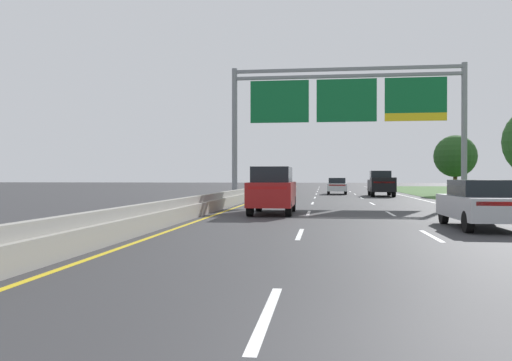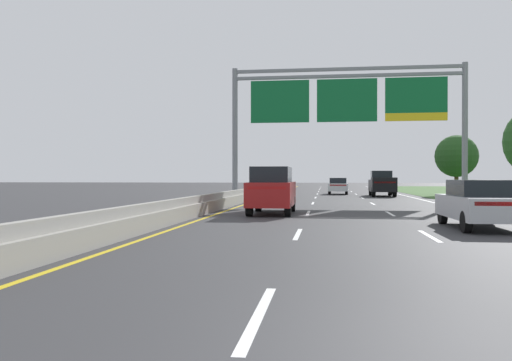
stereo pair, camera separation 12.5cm
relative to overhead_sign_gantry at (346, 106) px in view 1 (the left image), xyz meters
name	(u,v)px [view 1 (the left image)]	position (x,y,z in m)	size (l,w,h in m)	color
ground_plane	(339,199)	(-0.30, 5.43, -6.29)	(220.00, 220.00, 0.00)	#333335
lane_striping	(339,199)	(-0.30, 4.98, -6.28)	(11.96, 106.00, 0.01)	white
median_barrier_concrete	(252,194)	(-6.90, 5.43, -5.93)	(0.60, 110.00, 0.85)	#99968E
overhead_sign_gantry	(346,106)	(0.00, 0.00, 0.00)	(15.06, 0.42, 8.89)	gray
pickup_truck_black	(381,184)	(3.49, 11.92, -5.21)	(2.11, 5.44, 2.20)	black
car_white_centre_lane_sedan	(337,186)	(-0.17, 16.54, -5.47)	(1.93, 4.44, 1.57)	silver
car_red_left_lane_suv	(273,190)	(-3.75, -10.82, -5.19)	(1.93, 4.71, 2.11)	maroon
car_silver_right_lane_sedan	(480,203)	(3.58, -16.59, -5.47)	(1.88, 4.42, 1.57)	#B2B5BA
roadside_tree_far	(455,156)	(10.30, 14.61, -2.76)	(3.78, 3.78, 5.43)	#4C3823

